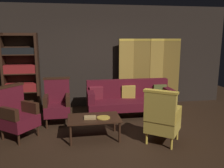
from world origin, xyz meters
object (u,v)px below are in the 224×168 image
(armchair_gilt_accent, at_px, (162,118))
(armchair_wing_left, at_px, (17,114))
(bookshelf, at_px, (21,72))
(potted_plant, at_px, (60,97))
(brass_tray, at_px, (103,118))
(armchair_wing_right, at_px, (57,102))
(coffee_table, at_px, (94,120))
(folding_screen, at_px, (149,72))
(book_tan_leather, at_px, (90,117))
(velvet_couch, at_px, (129,98))

(armchair_gilt_accent, distance_m, armchair_wing_left, 2.78)
(bookshelf, xyz_separation_m, potted_plant, (0.96, -0.30, -0.63))
(bookshelf, height_order, brass_tray, bookshelf)
(bookshelf, relative_size, armchair_wing_right, 1.97)
(coffee_table, bearing_deg, folding_screen, 48.86)
(book_tan_leather, bearing_deg, armchair_wing_right, 124.10)
(book_tan_leather, bearing_deg, armchair_wing_left, 167.13)
(bookshelf, distance_m, coffee_table, 2.70)
(velvet_couch, relative_size, coffee_table, 2.12)
(bookshelf, relative_size, coffee_table, 2.05)
(brass_tray, bearing_deg, armchair_wing_left, 168.60)
(armchair_wing_right, bearing_deg, folding_screen, 22.71)
(potted_plant, xyz_separation_m, brass_tray, (0.91, -1.74, 0.00))
(book_tan_leather, bearing_deg, armchair_gilt_accent, -16.40)
(potted_plant, bearing_deg, armchair_wing_left, -117.66)
(bookshelf, xyz_separation_m, armchair_wing_right, (0.95, -1.03, -0.56))
(armchair_wing_right, relative_size, potted_plant, 1.40)
(velvet_couch, distance_m, brass_tray, 1.53)
(armchair_gilt_accent, xyz_separation_m, book_tan_leather, (-1.29, 0.38, -0.05))
(brass_tray, bearing_deg, folding_screen, 52.60)
(velvet_couch, relative_size, potted_plant, 2.86)
(coffee_table, bearing_deg, armchair_wing_left, 169.23)
(velvet_couch, distance_m, book_tan_leather, 1.67)
(brass_tray, bearing_deg, armchair_wing_right, 132.66)
(bookshelf, distance_m, armchair_wing_right, 1.51)
(brass_tray, bearing_deg, velvet_couch, 57.51)
(armchair_gilt_accent, distance_m, book_tan_leather, 1.35)
(velvet_couch, xyz_separation_m, coffee_table, (-1.00, -1.24, -0.08))
(folding_screen, height_order, book_tan_leather, folding_screen)
(coffee_table, height_order, armchair_wing_right, armchair_wing_right)
(velvet_couch, distance_m, armchair_gilt_accent, 1.67)
(potted_plant, bearing_deg, bookshelf, 162.96)
(folding_screen, bearing_deg, velvet_couch, -134.54)
(coffee_table, relative_size, armchair_wing_left, 0.96)
(coffee_table, relative_size, book_tan_leather, 4.44)
(velvet_couch, bearing_deg, armchair_wing_left, -158.80)
(potted_plant, relative_size, book_tan_leather, 3.29)
(potted_plant, relative_size, brass_tray, 2.90)
(armchair_wing_left, xyz_separation_m, armchair_wing_right, (0.73, 0.67, 0.00))
(velvet_couch, bearing_deg, armchair_wing_right, -170.62)
(armchair_gilt_accent, bearing_deg, brass_tray, 160.55)
(armchair_gilt_accent, xyz_separation_m, armchair_wing_right, (-1.96, 1.37, 0.00))
(armchair_gilt_accent, relative_size, armchair_wing_left, 1.00)
(armchair_gilt_accent, bearing_deg, armchair_wing_left, 165.42)
(velvet_couch, bearing_deg, armchair_gilt_accent, -82.62)
(folding_screen, height_order, armchair_wing_left, folding_screen)
(velvet_couch, distance_m, potted_plant, 1.79)
(armchair_wing_right, distance_m, book_tan_leather, 1.20)
(coffee_table, relative_size, armchair_gilt_accent, 0.96)
(armchair_wing_left, xyz_separation_m, potted_plant, (0.74, 1.40, -0.07))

